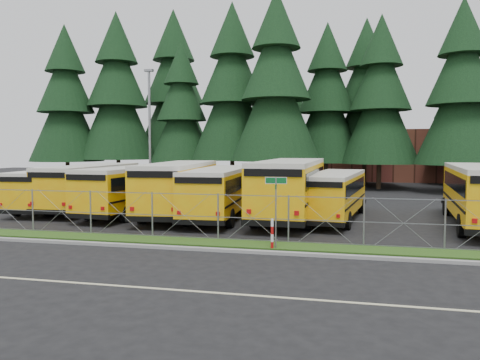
# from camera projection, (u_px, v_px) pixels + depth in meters

# --- Properties ---
(ground) EXTENTS (120.00, 120.00, 0.00)m
(ground) POSITION_uv_depth(u_px,v_px,m) (246.00, 237.00, 20.67)
(ground) COLOR black
(ground) RESTS_ON ground
(curb) EXTENTS (50.00, 0.25, 0.12)m
(curb) POSITION_uv_depth(u_px,v_px,m) (229.00, 250.00, 17.65)
(curb) COLOR gray
(curb) RESTS_ON ground
(grass_verge) EXTENTS (50.00, 1.40, 0.06)m
(grass_verge) POSITION_uv_depth(u_px,v_px,m) (237.00, 244.00, 19.02)
(grass_verge) COLOR #234614
(grass_verge) RESTS_ON ground
(road_lane_line) EXTENTS (50.00, 0.12, 0.01)m
(road_lane_line) POSITION_uv_depth(u_px,v_px,m) (185.00, 291.00, 12.89)
(road_lane_line) COLOR beige
(road_lane_line) RESTS_ON ground
(chainlink_fence) EXTENTS (44.00, 0.10, 2.00)m
(chainlink_fence) POSITION_uv_depth(u_px,v_px,m) (241.00, 218.00, 19.63)
(chainlink_fence) COLOR gray
(chainlink_fence) RESTS_ON ground
(brick_building) EXTENTS (22.00, 10.00, 6.00)m
(brick_building) POSITION_uv_depth(u_px,v_px,m) (361.00, 155.00, 58.02)
(brick_building) COLOR brown
(brick_building) RESTS_ON ground
(bus_0) EXTENTS (3.19, 9.94, 2.56)m
(bus_0) POSITION_uv_depth(u_px,v_px,m) (58.00, 190.00, 29.47)
(bus_0) COLOR #F7A107
(bus_0) RESTS_ON ground
(bus_1) EXTENTS (2.95, 10.94, 2.85)m
(bus_1) POSITION_uv_depth(u_px,v_px,m) (94.00, 187.00, 29.59)
(bus_1) COLOR #F7A107
(bus_1) RESTS_ON ground
(bus_2) EXTENTS (3.22, 10.91, 2.82)m
(bus_2) POSITION_uv_depth(u_px,v_px,m) (136.00, 190.00, 27.81)
(bus_2) COLOR #F7A107
(bus_2) RESTS_ON ground
(bus_3) EXTENTS (3.97, 11.93, 3.07)m
(bus_3) POSITION_uv_depth(u_px,v_px,m) (181.00, 189.00, 27.24)
(bus_3) COLOR #F7A107
(bus_3) RESTS_ON ground
(bus_4) EXTENTS (3.01, 10.80, 2.80)m
(bus_4) POSITION_uv_depth(u_px,v_px,m) (222.00, 193.00, 26.07)
(bus_4) COLOR #F7A107
(bus_4) RESTS_ON ground
(bus_5) EXTENTS (3.27, 12.47, 3.25)m
(bus_5) POSITION_uv_depth(u_px,v_px,m) (291.00, 189.00, 25.92)
(bus_5) COLOR #F7A107
(bus_5) RESTS_ON ground
(bus_6) EXTENTS (3.67, 10.16, 2.60)m
(bus_6) POSITION_uv_depth(u_px,v_px,m) (336.00, 196.00, 25.39)
(bus_6) COLOR #F7A107
(bus_6) RESTS_ON ground
(street_sign) EXTENTS (0.84, 0.55, 2.81)m
(street_sign) POSITION_uv_depth(u_px,v_px,m) (276.00, 197.00, 18.03)
(street_sign) COLOR gray
(street_sign) RESTS_ON ground
(striped_bollard) EXTENTS (0.11, 0.11, 1.20)m
(striped_bollard) POSITION_uv_depth(u_px,v_px,m) (272.00, 234.00, 18.07)
(striped_bollard) COLOR #B20C0C
(striped_bollard) RESTS_ON ground
(light_standard) EXTENTS (0.70, 0.35, 10.14)m
(light_standard) POSITION_uv_depth(u_px,v_px,m) (150.00, 128.00, 37.41)
(light_standard) COLOR gray
(light_standard) RESTS_ON ground
(conifer_0) EXTENTS (7.62, 7.62, 16.84)m
(conifer_0) POSITION_uv_depth(u_px,v_px,m) (66.00, 105.00, 49.32)
(conifer_0) COLOR black
(conifer_0) RESTS_ON ground
(conifer_1) EXTENTS (8.26, 8.26, 18.27)m
(conifer_1) POSITION_uv_depth(u_px,v_px,m) (117.00, 99.00, 49.69)
(conifer_1) COLOR black
(conifer_1) RESTS_ON ground
(conifer_2) EXTENTS (6.71, 6.71, 14.83)m
(conifer_2) POSITION_uv_depth(u_px,v_px,m) (182.00, 114.00, 48.34)
(conifer_2) COLOR black
(conifer_2) RESTS_ON ground
(conifer_3) EXTENTS (8.29, 8.29, 18.33)m
(conifer_3) POSITION_uv_depth(u_px,v_px,m) (232.00, 95.00, 46.59)
(conifer_3) COLOR black
(conifer_3) RESTS_ON ground
(conifer_4) EXTENTS (8.32, 8.32, 18.41)m
(conifer_4) POSITION_uv_depth(u_px,v_px,m) (276.00, 90.00, 42.95)
(conifer_4) COLOR black
(conifer_4) RESTS_ON ground
(conifer_5) EXTENTS (7.45, 7.45, 16.48)m
(conifer_5) POSITION_uv_depth(u_px,v_px,m) (327.00, 105.00, 47.20)
(conifer_5) COLOR black
(conifer_5) RESTS_ON ground
(conifer_6) EXTENTS (7.43, 7.43, 16.43)m
(conifer_6) POSITION_uv_depth(u_px,v_px,m) (380.00, 102.00, 44.09)
(conifer_6) COLOR black
(conifer_6) RESTS_ON ground
(conifer_7) EXTENTS (7.57, 7.57, 16.75)m
(conifer_7) POSITION_uv_depth(u_px,v_px,m) (461.00, 96.00, 39.95)
(conifer_7) COLOR black
(conifer_7) RESTS_ON ground
(conifer_10) EXTENTS (8.93, 8.93, 19.76)m
(conifer_10) POSITION_uv_depth(u_px,v_px,m) (174.00, 96.00, 53.97)
(conifer_10) COLOR black
(conifer_10) RESTS_ON ground
(conifer_11) EXTENTS (8.07, 8.07, 17.84)m
(conifer_11) POSITION_uv_depth(u_px,v_px,m) (278.00, 103.00, 51.95)
(conifer_11) COLOR black
(conifer_11) RESTS_ON ground
(conifer_12) EXTENTS (7.77, 7.77, 17.18)m
(conifer_12) POSITION_uv_depth(u_px,v_px,m) (366.00, 102.00, 48.15)
(conifer_12) COLOR black
(conifer_12) RESTS_ON ground
(conifer_13) EXTENTS (7.05, 7.05, 15.59)m
(conifer_13) POSITION_uv_depth(u_px,v_px,m) (462.00, 111.00, 49.00)
(conifer_13) COLOR black
(conifer_13) RESTS_ON ground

